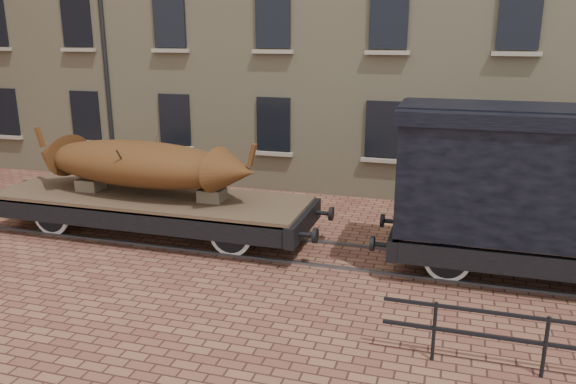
# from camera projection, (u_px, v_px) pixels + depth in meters

# --- Properties ---
(ground) EXTENTS (90.00, 90.00, 0.00)m
(ground) POSITION_uv_depth(u_px,v_px,m) (309.00, 253.00, 13.22)
(ground) COLOR brown
(rail_track) EXTENTS (30.00, 1.52, 0.06)m
(rail_track) POSITION_uv_depth(u_px,v_px,m) (309.00, 252.00, 13.22)
(rail_track) COLOR #59595E
(rail_track) RESTS_ON ground
(flatcar_wagon) EXTENTS (9.07, 2.46, 1.37)m
(flatcar_wagon) POSITION_uv_depth(u_px,v_px,m) (150.00, 203.00, 14.15)
(flatcar_wagon) COLOR brown
(flatcar_wagon) RESTS_ON ground
(iron_boat) EXTENTS (6.41, 2.18, 1.54)m
(iron_boat) POSITION_uv_depth(u_px,v_px,m) (139.00, 163.00, 13.94)
(iron_boat) COLOR #522F0F
(iron_boat) RESTS_ON flatcar_wagon
(goods_van) EXTENTS (6.96, 2.54, 3.60)m
(goods_van) POSITION_uv_depth(u_px,v_px,m) (553.00, 175.00, 11.22)
(goods_van) COLOR black
(goods_van) RESTS_ON ground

